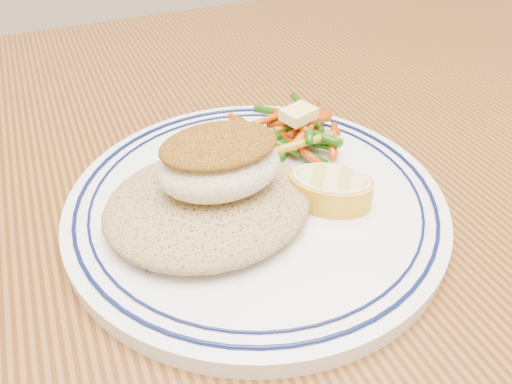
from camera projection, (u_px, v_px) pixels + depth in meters
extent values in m
cube|color=#4F2A0F|center=(270.00, 193.00, 0.45)|extent=(1.50, 0.90, 0.04)
cylinder|color=#4F2A0F|center=(461.00, 153.00, 1.17)|extent=(0.07, 0.07, 0.71)
cylinder|color=white|center=(256.00, 204.00, 0.40)|extent=(0.30, 0.30, 0.01)
torus|color=#0A113F|center=(256.00, 196.00, 0.39)|extent=(0.28, 0.28, 0.00)
torus|color=#0A113F|center=(256.00, 196.00, 0.39)|extent=(0.26, 0.26, 0.00)
ellipsoid|color=#95784A|center=(208.00, 200.00, 0.37)|extent=(0.16, 0.14, 0.03)
ellipsoid|color=white|center=(220.00, 167.00, 0.35)|extent=(0.09, 0.07, 0.04)
ellipsoid|color=brown|center=(219.00, 145.00, 0.34)|extent=(0.09, 0.06, 0.02)
cylinder|color=#1A4E09|center=(288.00, 144.00, 0.45)|extent=(0.04, 0.04, 0.01)
cylinder|color=#1A4E09|center=(301.00, 129.00, 0.47)|extent=(0.05, 0.01, 0.01)
cylinder|color=#1A4E09|center=(299.00, 140.00, 0.45)|extent=(0.04, 0.05, 0.01)
cylinder|color=#B63A09|center=(313.00, 140.00, 0.45)|extent=(0.05, 0.01, 0.01)
cylinder|color=#B63A09|center=(302.00, 139.00, 0.45)|extent=(0.05, 0.02, 0.01)
cylinder|color=#1A4E09|center=(304.00, 152.00, 0.43)|extent=(0.03, 0.04, 0.01)
cylinder|color=#1A4E09|center=(299.00, 134.00, 0.45)|extent=(0.05, 0.01, 0.01)
cylinder|color=gold|center=(294.00, 125.00, 0.46)|extent=(0.05, 0.02, 0.01)
cylinder|color=#1A4E09|center=(258.00, 132.00, 0.45)|extent=(0.02, 0.06, 0.01)
cylinder|color=#B63A09|center=(301.00, 149.00, 0.43)|extent=(0.02, 0.05, 0.01)
cylinder|color=#B63A09|center=(252.00, 129.00, 0.45)|extent=(0.03, 0.05, 0.01)
cylinder|color=#1A4E09|center=(304.00, 125.00, 0.46)|extent=(0.01, 0.06, 0.01)
cylinder|color=#1A4E09|center=(275.00, 143.00, 0.43)|extent=(0.04, 0.04, 0.01)
cylinder|color=gold|center=(290.00, 122.00, 0.46)|extent=(0.02, 0.05, 0.01)
cylinder|color=#B63A09|center=(302.00, 113.00, 0.47)|extent=(0.02, 0.05, 0.01)
cylinder|color=#1A4E09|center=(313.00, 141.00, 0.43)|extent=(0.04, 0.03, 0.01)
cylinder|color=gold|center=(317.00, 137.00, 0.44)|extent=(0.04, 0.04, 0.01)
cylinder|color=#B63A09|center=(298.00, 121.00, 0.46)|extent=(0.06, 0.02, 0.01)
cylinder|color=#B63A09|center=(334.00, 141.00, 0.43)|extent=(0.03, 0.05, 0.01)
cylinder|color=#B63A09|center=(301.00, 115.00, 0.46)|extent=(0.05, 0.03, 0.01)
cylinder|color=#B63A09|center=(307.00, 123.00, 0.45)|extent=(0.06, 0.04, 0.01)
cylinder|color=#1A4E09|center=(317.00, 135.00, 0.43)|extent=(0.02, 0.05, 0.02)
cylinder|color=#1A4E09|center=(283.00, 113.00, 0.46)|extent=(0.05, 0.04, 0.01)
cylinder|color=gold|center=(304.00, 143.00, 0.42)|extent=(0.06, 0.01, 0.01)
cylinder|color=#B63A09|center=(305.00, 133.00, 0.43)|extent=(0.04, 0.04, 0.01)
cylinder|color=#1A4E09|center=(305.00, 110.00, 0.46)|extent=(0.01, 0.05, 0.01)
cylinder|color=#1A4E09|center=(309.00, 131.00, 0.43)|extent=(0.03, 0.05, 0.01)
cylinder|color=#B63A09|center=(313.00, 115.00, 0.45)|extent=(0.04, 0.05, 0.01)
cylinder|color=#B63A09|center=(290.00, 121.00, 0.44)|extent=(0.02, 0.05, 0.01)
cylinder|color=#B63A09|center=(262.00, 121.00, 0.44)|extent=(0.06, 0.01, 0.01)
cube|color=#FFDE7C|center=(299.00, 114.00, 0.43)|extent=(0.03, 0.03, 0.01)
torus|color=white|center=(332.00, 178.00, 0.37)|extent=(0.08, 0.08, 0.00)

